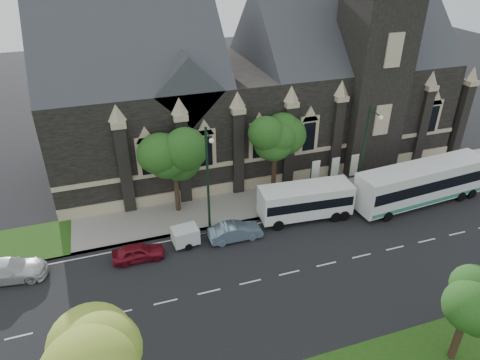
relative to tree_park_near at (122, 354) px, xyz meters
name	(u,v)px	position (x,y,z in m)	size (l,w,h in m)	color
ground	(289,273)	(11.77, 8.77, -6.42)	(160.00, 160.00, 0.00)	black
sidewalk	(246,204)	(11.77, 18.27, -6.34)	(80.00, 5.00, 0.15)	gray
museum	(264,82)	(16.89, 27.55, 1.75)	(40.00, 17.70, 29.90)	black
tree_park_near	(122,354)	(0.00, 0.00, 0.00)	(4.42, 4.42, 8.56)	black
tree_park_east	(472,295)	(17.95, -0.55, -1.80)	(3.40, 3.40, 6.28)	black
tree_walk_right	(277,136)	(14.98, 19.48, -0.60)	(4.08, 4.08, 7.80)	black
tree_walk_left	(176,151)	(5.97, 19.47, -0.68)	(3.91, 3.91, 7.64)	black
street_lamp_near	(365,150)	(21.77, 15.86, -1.30)	(0.36, 1.88, 9.00)	black
street_lamp_mid	(208,175)	(7.77, 15.86, -1.30)	(0.36, 1.88, 9.00)	black
banner_flag_left	(314,174)	(18.06, 17.77, -4.03)	(0.90, 0.10, 4.00)	black
banner_flag_center	(333,171)	(20.06, 17.77, -4.03)	(0.90, 0.10, 4.00)	black
banner_flag_right	(352,167)	(22.06, 17.77, -4.03)	(0.90, 0.10, 4.00)	black
tour_coach	(421,183)	(26.75, 13.80, -4.39)	(12.98, 3.73, 3.74)	white
shuttle_bus	(306,200)	(15.91, 14.89, -4.67)	(8.05, 3.29, 3.04)	white
box_trailer	(185,235)	(5.38, 14.40, -5.54)	(2.93, 1.73, 1.54)	silver
sedan	(235,231)	(9.31, 13.87, -5.71)	(1.50, 4.29, 1.41)	#6E889F
car_far_red	(138,252)	(1.65, 13.76, -5.76)	(1.56, 3.87, 1.32)	maroon
car_far_white	(8,270)	(-7.33, 14.55, -5.65)	(2.13, 5.25, 1.52)	silver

